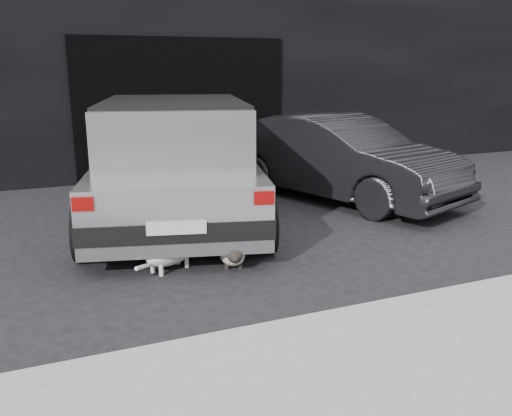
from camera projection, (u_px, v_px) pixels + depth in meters
name	position (u px, v px, depth m)	size (l,w,h in m)	color
ground	(193.00, 243.00, 6.57)	(80.00, 80.00, 0.00)	black
building_facade	(156.00, 46.00, 11.66)	(34.00, 4.00, 5.00)	black
garage_opening	(183.00, 109.00, 10.17)	(4.00, 0.10, 2.60)	black
curb	(393.00, 311.00, 4.61)	(18.00, 0.25, 0.12)	gray
sidewalk	(505.00, 386.00, 3.54)	(18.00, 2.20, 0.11)	gray
silver_hatchback	(175.00, 156.00, 7.32)	(3.09, 4.86, 1.66)	#A4A6A9
second_car	(339.00, 157.00, 8.63)	(1.42, 4.07, 1.34)	black
cat_siamese	(232.00, 254.00, 5.81)	(0.42, 0.84, 0.29)	beige
cat_white	(172.00, 251.00, 5.69)	(0.78, 0.50, 0.40)	silver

